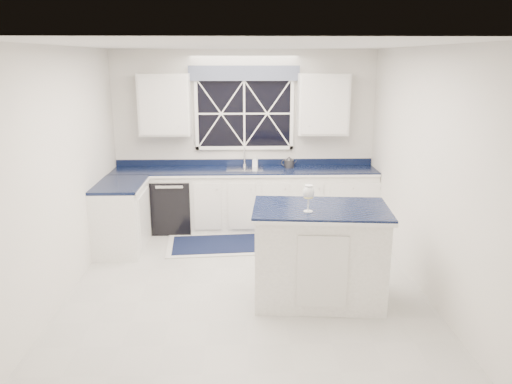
{
  "coord_description": "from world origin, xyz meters",
  "views": [
    {
      "loc": [
        -0.04,
        -5.41,
        2.57
      ],
      "look_at": [
        0.13,
        0.4,
        1.0
      ],
      "focal_mm": 35.0,
      "sensor_mm": 36.0,
      "label": 1
    }
  ],
  "objects_px": {
    "island": "(319,254)",
    "wine_glass": "(309,193)",
    "dishwasher": "(173,204)",
    "kettle": "(289,162)",
    "soap_bottle": "(255,161)",
    "faucet": "(245,157)"
  },
  "relations": [
    {
      "from": "wine_glass",
      "to": "island",
      "type": "bearing_deg",
      "value": 42.98
    },
    {
      "from": "dishwasher",
      "to": "faucet",
      "type": "bearing_deg",
      "value": 10.02
    },
    {
      "from": "kettle",
      "to": "wine_glass",
      "type": "xyz_separation_m",
      "value": [
        -0.05,
        -2.64,
        0.23
      ]
    },
    {
      "from": "island",
      "to": "wine_glass",
      "type": "distance_m",
      "value": 0.75
    },
    {
      "from": "island",
      "to": "wine_glass",
      "type": "bearing_deg",
      "value": -132.17
    },
    {
      "from": "faucet",
      "to": "soap_bottle",
      "type": "bearing_deg",
      "value": -4.54
    },
    {
      "from": "kettle",
      "to": "soap_bottle",
      "type": "relative_size",
      "value": 1.37
    },
    {
      "from": "wine_glass",
      "to": "soap_bottle",
      "type": "height_order",
      "value": "wine_glass"
    },
    {
      "from": "faucet",
      "to": "wine_glass",
      "type": "relative_size",
      "value": 1.08
    },
    {
      "from": "faucet",
      "to": "island",
      "type": "bearing_deg",
      "value": -73.09
    },
    {
      "from": "soap_bottle",
      "to": "kettle",
      "type": "bearing_deg",
      "value": -7.47
    },
    {
      "from": "island",
      "to": "wine_glass",
      "type": "relative_size",
      "value": 5.3
    },
    {
      "from": "kettle",
      "to": "island",
      "type": "bearing_deg",
      "value": -67.07
    },
    {
      "from": "dishwasher",
      "to": "faucet",
      "type": "height_order",
      "value": "faucet"
    },
    {
      "from": "island",
      "to": "kettle",
      "type": "height_order",
      "value": "kettle"
    },
    {
      "from": "island",
      "to": "soap_bottle",
      "type": "distance_m",
      "value": 2.69
    },
    {
      "from": "dishwasher",
      "to": "kettle",
      "type": "xyz_separation_m",
      "value": [
        1.78,
        0.11,
        0.61
      ]
    },
    {
      "from": "dishwasher",
      "to": "kettle",
      "type": "relative_size",
      "value": 3.53
    },
    {
      "from": "wine_glass",
      "to": "soap_bottle",
      "type": "relative_size",
      "value": 1.64
    },
    {
      "from": "island",
      "to": "soap_bottle",
      "type": "relative_size",
      "value": 8.71
    },
    {
      "from": "island",
      "to": "faucet",
      "type": "bearing_deg",
      "value": 111.76
    },
    {
      "from": "faucet",
      "to": "soap_bottle",
      "type": "xyz_separation_m",
      "value": [
        0.16,
        -0.01,
        -0.07
      ]
    }
  ]
}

